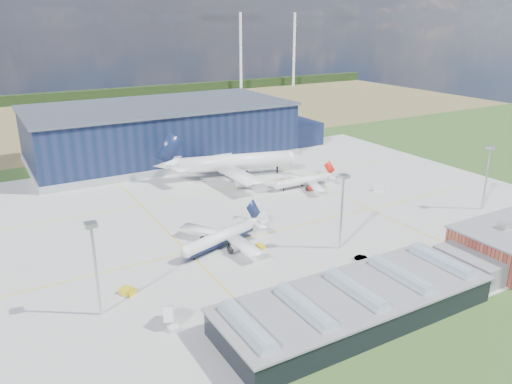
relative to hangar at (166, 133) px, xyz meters
The scene contains 20 objects.
ground 95.56m from the hangar, 91.70° to the right, with size 600.00×600.00×0.00m, color #29491B.
apron 85.64m from the hangar, 91.90° to the right, with size 220.00×160.00×0.08m.
farmland 125.76m from the hangar, 91.29° to the left, with size 600.00×220.00×0.01m, color olive.
treeline 205.36m from the hangar, 90.78° to the left, with size 600.00×8.00×8.00m, color black.
hangar is the anchor object (origin of this frame).
glass_concourse 155.28m from the hangar, 93.42° to the right, with size 78.00×23.00×8.60m.
light_mast_west 139.77m from the hangar, 116.71° to the right, with size 2.60×2.60×23.00m.
light_mast_center 125.07m from the hangar, 86.70° to the right, with size 2.60×2.60×23.00m.
light_mast_east 144.23m from the hangar, 59.95° to the right, with size 2.60×2.60×23.00m.
airliner_navy 109.48m from the hangar, 102.30° to the right, with size 33.62×32.89×10.96m, color white, non-canonical shape.
airliner_red 79.65m from the hangar, 67.64° to the right, with size 29.02×28.39×9.46m, color white, non-canonical shape.
airliner_widebody 48.17m from the hangar, 74.10° to the right, with size 61.91×60.57×20.19m, color white, non-canonical shape.
gse_tug_a 131.48m from the hangar, 114.78° to the right, with size 2.32×3.79×1.58m, color gold.
gse_tug_b 114.23m from the hangar, 96.60° to the right, with size 1.88×2.82×1.22m, color gold.
gse_van_a 94.92m from the hangar, 91.52° to the right, with size 2.44×5.59×2.44m, color silver.
gse_cart_a 71.41m from the hangar, 73.41° to the right, with size 2.14×3.21×1.39m, color silver.
gse_van_b 106.62m from the hangar, 59.56° to the right, with size 1.98×4.31×1.98m, color silver.
airstair 145.84m from the hangar, 110.33° to the right, with size 2.10×5.25×3.36m, color silver.
car_a 145.42m from the hangar, 80.00° to the right, with size 1.59×3.96×1.35m, color #99999E.
car_b 134.17m from the hangar, 86.61° to the right, with size 1.32×3.79×1.25m, color #99999E.
Camera 1 is at (-78.78, -133.95, 64.69)m, focal length 35.00 mm.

